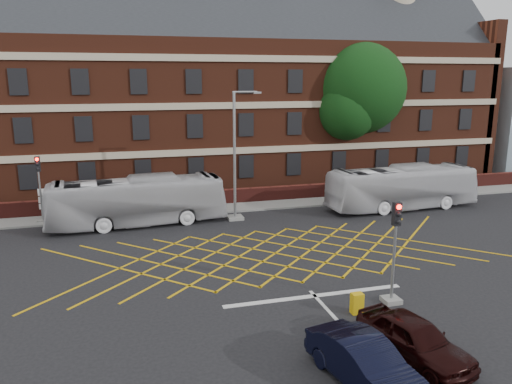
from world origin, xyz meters
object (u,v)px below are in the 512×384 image
object	(u,v)px
traffic_light_near	(394,262)
deciduous_tree	(359,95)
bus_right	(402,187)
car_navy	(365,363)
direction_signs	(48,200)
bus_left	(137,201)
car_maroon	(414,339)
traffic_light_far	(41,196)
street_lamp	(236,177)
utility_cabinet	(357,303)

from	to	relation	value
traffic_light_near	deciduous_tree	bearing A→B (deg)	67.01
bus_right	car_navy	xyz separation A→B (m)	(-12.35, -18.20, -0.81)
direction_signs	traffic_light_near	bearing A→B (deg)	-48.13
bus_left	traffic_light_near	bearing A→B (deg)	-149.97
deciduous_tree	direction_signs	bearing A→B (deg)	-168.80
car_maroon	traffic_light_far	size ratio (longest dim) A/B	1.00
bus_right	traffic_light_far	bearing A→B (deg)	80.28
traffic_light_near	traffic_light_far	world-z (taller)	same
traffic_light_far	car_maroon	bearing A→B (deg)	-55.73
street_lamp	direction_signs	size ratio (longest dim) A/B	3.76
car_navy	car_maroon	size ratio (longest dim) A/B	1.03
bus_right	traffic_light_far	distance (m)	24.24
deciduous_tree	street_lamp	xyz separation A→B (m)	(-12.51, -7.81, -4.86)
traffic_light_near	street_lamp	bearing A→B (deg)	103.41
bus_right	traffic_light_near	distance (m)	15.90
traffic_light_far	utility_cabinet	xyz separation A→B (m)	(13.63, -16.94, -1.35)
car_navy	traffic_light_far	world-z (taller)	traffic_light_far
car_navy	traffic_light_near	xyz separation A→B (m)	(3.76, 4.83, 1.04)
car_maroon	street_lamp	size ratio (longest dim) A/B	0.52
traffic_light_far	utility_cabinet	distance (m)	21.78
traffic_light_far	street_lamp	world-z (taller)	street_lamp
bus_left	traffic_light_far	world-z (taller)	traffic_light_far
bus_right	street_lamp	size ratio (longest dim) A/B	1.33
deciduous_tree	utility_cabinet	xyz separation A→B (m)	(-11.03, -22.19, -7.24)
bus_right	deciduous_tree	xyz separation A→B (m)	(0.61, 8.32, 6.13)
bus_right	car_maroon	distance (m)	20.11
bus_right	street_lamp	bearing A→B (deg)	85.13
car_navy	bus_left	bearing A→B (deg)	95.07
traffic_light_near	street_lamp	distance (m)	14.30
bus_left	car_navy	size ratio (longest dim) A/B	2.51
deciduous_tree	traffic_light_near	size ratio (longest dim) A/B	2.80
utility_cabinet	bus_left	bearing A→B (deg)	117.68
traffic_light_near	car_maroon	bearing A→B (deg)	-111.06
utility_cabinet	traffic_light_near	bearing A→B (deg)	15.30
car_navy	traffic_light_near	distance (m)	6.21
deciduous_tree	traffic_light_far	distance (m)	25.89
traffic_light_near	bus_right	bearing A→B (deg)	57.26
street_lamp	direction_signs	distance (m)	12.27
bus_left	bus_right	xyz separation A→B (m)	(18.18, -0.92, -0.01)
bus_left	traffic_light_near	world-z (taller)	traffic_light_near
bus_right	street_lamp	distance (m)	11.98
deciduous_tree	traffic_light_far	world-z (taller)	deciduous_tree
car_maroon	utility_cabinet	xyz separation A→B (m)	(-0.29, 3.48, -0.31)
street_lamp	utility_cabinet	xyz separation A→B (m)	(1.49, -14.38, -2.37)
bus_right	direction_signs	distance (m)	23.98
direction_signs	utility_cabinet	world-z (taller)	direction_signs
car_maroon	deciduous_tree	xyz separation A→B (m)	(10.74, 25.67, 6.93)
car_maroon	traffic_light_far	distance (m)	24.74
car_navy	street_lamp	distance (m)	18.83
bus_right	deciduous_tree	size ratio (longest dim) A/B	0.92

